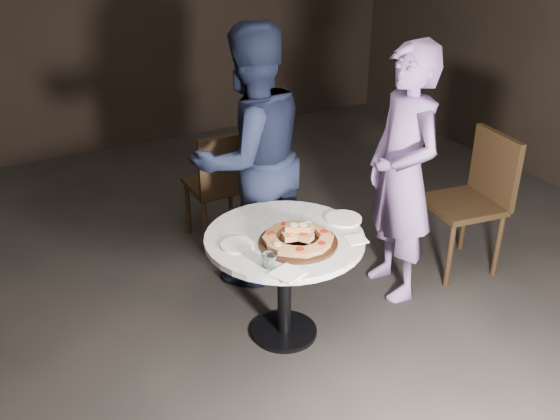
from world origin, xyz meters
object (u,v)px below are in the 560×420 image
table (285,255)px  focaccia_pile (299,236)px  serving_board (298,242)px  diner_navy (250,158)px  water_glass (269,261)px  diner_teal (403,175)px  chair_far (222,181)px  chair_right (476,193)px

table → focaccia_pile: (0.02, -0.11, 0.17)m
focaccia_pile → serving_board: bearing=-157.1°
serving_board → diner_navy: (0.12, 0.77, 0.17)m
table → water_glass: bearing=-132.6°
serving_board → diner_teal: diner_teal is taller
chair_far → water_glass: bearing=77.0°
water_glass → chair_far: size_ratio=0.09×
focaccia_pile → chair_right: 1.45m
chair_far → chair_right: chair_right is taller
table → diner_navy: size_ratio=0.63×
table → chair_far: size_ratio=1.20×
focaccia_pile → chair_far: 1.25m
serving_board → diner_navy: bearing=81.5°
water_glass → chair_far: bearing=75.5°
water_glass → focaccia_pile: bearing=28.2°
water_glass → serving_board: bearing=28.3°
focaccia_pile → diner_teal: bearing=13.0°
table → diner_teal: size_ratio=0.65×
table → chair_right: bearing=2.6°
chair_right → diner_navy: 1.48m
table → diner_navy: diner_navy is taller
diner_navy → chair_far: bearing=-96.0°
chair_far → diner_navy: 0.56m
chair_far → chair_right: 1.69m
water_glass → diner_navy: size_ratio=0.05×
diner_navy → diner_teal: size_ratio=1.05×
table → chair_right: size_ratio=1.11×
serving_board → diner_teal: 0.85m
table → diner_navy: 0.74m
table → chair_far: bearing=83.3°
focaccia_pile → water_glass: size_ratio=4.67×
water_glass → diner_teal: bearing=16.7°
diner_navy → chair_right: bearing=149.4°
chair_far → focaccia_pile: bearing=86.3°
focaccia_pile → water_glass: 0.27m
table → diner_teal: bearing=5.5°
serving_board → chair_far: bearing=84.7°
serving_board → table: bearing=99.4°
water_glass → diner_navy: diner_navy is taller
diner_navy → diner_teal: 0.92m
chair_far → serving_board: bearing=86.2°
diner_navy → serving_board: bearing=75.2°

